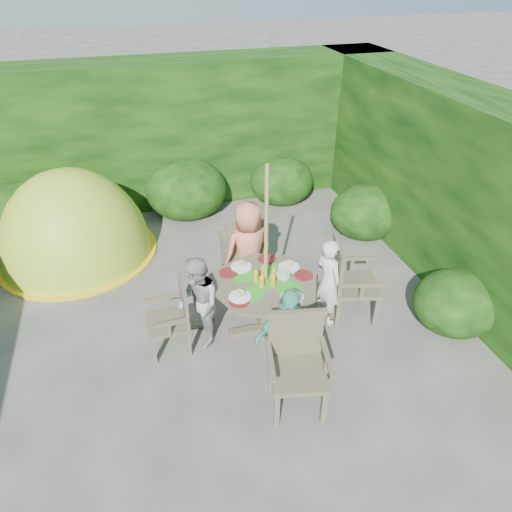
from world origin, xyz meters
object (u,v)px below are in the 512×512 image
object	(u,v)px
garden_chair_front	(297,361)
child_back	(249,250)
child_right	(328,282)
parasol_pole	(266,256)
garden_chair_back	(244,248)
child_front	(286,337)
garden_chair_left	(173,316)
patio_table	(266,290)
garden_chair_right	(349,280)
child_left	(199,304)
dome_tent	(79,254)

from	to	relation	value
garden_chair_front	child_back	world-z (taller)	child_back
child_right	parasol_pole	bearing A→B (deg)	72.53
garden_chair_back	garden_chair_front	size ratio (longest dim) A/B	0.98
garden_chair_front	child_back	bearing A→B (deg)	100.62
parasol_pole	child_front	world-z (taller)	parasol_pole
garden_chair_left	garden_chair_front	size ratio (longest dim) A/B	0.85
garden_chair_front	child_front	bearing A→B (deg)	103.25
patio_table	parasol_pole	world-z (taller)	parasol_pole
garden_chair_left	child_front	distance (m)	1.37
garden_chair_right	child_left	distance (m)	1.89
child_front	child_left	bearing A→B (deg)	130.75
dome_tent	child_back	bearing A→B (deg)	-29.75
patio_table	parasol_pole	bearing A→B (deg)	-168.34
garden_chair_right	garden_chair_front	distance (m)	1.55
patio_table	child_left	distance (m)	0.81
child_right	child_front	distance (m)	1.13
parasol_pole	child_front	bearing A→B (deg)	-91.15
garden_chair_left	dome_tent	xyz separation A→B (m)	(-1.20, 2.43, -0.46)
child_left	garden_chair_left	bearing A→B (deg)	-96.45
garden_chair_left	dome_tent	bearing A→B (deg)	-154.36
patio_table	garden_chair_front	bearing A→B (deg)	-90.54
garden_chair_front	child_front	distance (m)	0.30
garden_chair_left	child_right	size ratio (longest dim) A/B	0.73
child_right	child_front	size ratio (longest dim) A/B	0.97
garden_chair_left	dome_tent	world-z (taller)	dome_tent
garden_chair_right	child_back	distance (m)	1.35
child_left	dome_tent	size ratio (longest dim) A/B	0.43
child_left	child_front	size ratio (longest dim) A/B	0.97
garden_chair_front	child_left	distance (m)	1.36
patio_table	child_back	world-z (taller)	child_back
garden_chair_back	garden_chair_right	bearing A→B (deg)	134.38
child_right	child_left	bearing A→B (deg)	72.53
patio_table	child_back	bearing A→B (deg)	89.16
patio_table	child_front	world-z (taller)	child_front
parasol_pole	garden_chair_front	xyz separation A→B (m)	(-0.01, -1.09, -0.56)
garden_chair_right	garden_chair_front	world-z (taller)	garden_chair_right
garden_chair_right	child_front	xyz separation A→B (m)	(-1.11, -0.80, 0.06)
garden_chair_back	garden_chair_left	bearing A→B (deg)	43.46
patio_table	garden_chair_right	xyz separation A→B (m)	(1.09, -0.00, -0.08)
garden_chair_back	child_front	distance (m)	1.89
garden_chair_right	dome_tent	distance (m)	4.22
garden_chair_right	child_back	xyz separation A→B (m)	(-1.08, 0.80, 0.14)
garden_chair_left	child_left	xyz separation A→B (m)	(0.30, -0.01, 0.13)
parasol_pole	child_back	distance (m)	0.90
parasol_pole	child_left	distance (m)	0.95
garden_chair_front	patio_table	bearing A→B (deg)	100.75
child_right	child_back	xyz separation A→B (m)	(-0.78, 0.82, 0.10)
child_right	child_back	bearing A→B (deg)	27.53
patio_table	child_right	size ratio (longest dim) A/B	1.11
garden_chair_right	child_back	world-z (taller)	child_back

